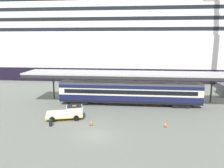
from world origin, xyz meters
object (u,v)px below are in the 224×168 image
train_carriage (129,92)px  traffic_cone_mid (165,124)px  traffic_cone_near (91,123)px  quay_bollard (51,122)px  cruise_ship (65,38)px  service_truck (68,112)px

train_carriage → traffic_cone_mid: 10.94m
traffic_cone_near → quay_bollard: 5.42m
cruise_ship → train_carriage: bearing=-57.5°
traffic_cone_mid → quay_bollard: bearing=-175.4°
traffic_cone_near → traffic_cone_mid: (9.85, 0.34, -0.00)m
traffic_cone_mid → quay_bollard: size_ratio=0.75×
cruise_ship → service_truck: bearing=-72.4°
train_carriage → service_truck: train_carriage is taller
quay_bollard → cruise_ship: bearing=104.8°
cruise_ship → train_carriage: 42.72m
cruise_ship → traffic_cone_near: (17.44, -44.99, -11.67)m
train_carriage → cruise_ship: bearing=122.5°
cruise_ship → traffic_cone_near: 49.64m
train_carriage → traffic_cone_near: train_carriage is taller
service_truck → traffic_cone_mid: 13.78m
cruise_ship → service_truck: (13.63, -42.99, -11.04)m
traffic_cone_mid → train_carriage: bearing=117.5°
service_truck → train_carriage: bearing=42.2°
train_carriage → quay_bollard: (-10.23, -10.76, -1.80)m
train_carriage → traffic_cone_near: bearing=-116.3°
cruise_ship → traffic_cone_mid: (27.30, -44.64, -11.67)m
cruise_ship → train_carriage: (22.32, -35.10, -9.71)m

